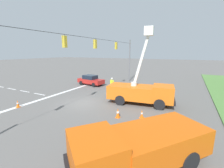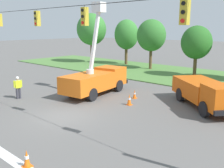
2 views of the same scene
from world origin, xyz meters
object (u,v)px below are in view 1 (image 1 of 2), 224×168
Objects in this scene: traffic_cone_mid_left at (142,114)px; traffic_cone_foreground_right at (118,113)px; road_worker at (112,83)px; utility_truck_bucket_lift at (141,91)px; traffic_cone_near_bucket at (170,93)px; sedan_red at (91,80)px; utility_truck_support_near at (139,145)px; traffic_cone_foreground_left at (18,104)px.

traffic_cone_foreground_right is at bearing -63.99° from traffic_cone_mid_left.
road_worker is 8.77m from traffic_cone_foreground_right.
utility_truck_bucket_lift is 4.70m from traffic_cone_near_bucket.
utility_truck_bucket_lift reaches higher than traffic_cone_near_bucket.
utility_truck_bucket_lift reaches higher than sedan_red.
road_worker reaches higher than traffic_cone_near_bucket.
traffic_cone_foreground_right is 8.55m from traffic_cone_near_bucket.
utility_truck_support_near is 18.07m from sedan_red.
sedan_red is (-13.39, -12.13, -0.33)m from utility_truck_support_near.
utility_truck_support_near reaches higher than traffic_cone_foreground_left.
road_worker is (-3.47, -5.09, -0.36)m from utility_truck_bucket_lift.
utility_truck_bucket_lift is 1.66× the size of sedan_red.
utility_truck_bucket_lift is 4.22m from traffic_cone_foreground_right.
traffic_cone_foreground_right reaches higher than traffic_cone_foreground_left.
utility_truck_support_near is at bearing 32.35° from road_worker.
utility_truck_bucket_lift is at bearing 55.68° from road_worker.
traffic_cone_foreground_left is 1.04× the size of traffic_cone_mid_left.
utility_truck_support_near reaches higher than road_worker.
traffic_cone_foreground_left is (6.39, -10.10, -1.01)m from utility_truck_bucket_lift.
traffic_cone_foreground_right reaches higher than traffic_cone_near_bucket.
utility_truck_support_near is at bearing 0.17° from traffic_cone_near_bucket.
traffic_cone_foreground_right is (7.54, 4.44, -0.59)m from road_worker.
sedan_red is at bearing 177.89° from traffic_cone_foreground_left.
utility_truck_support_near is at bearing 14.71° from traffic_cone_mid_left.
utility_truck_support_near is 5.39m from traffic_cone_foreground_right.
utility_truck_bucket_lift is at bearing -31.56° from traffic_cone_near_bucket.
traffic_cone_foreground_left is (11.35, -0.42, -0.44)m from sedan_red.
traffic_cone_mid_left is at bearing -10.54° from traffic_cone_near_bucket.
traffic_cone_foreground_left is at bearing -2.11° from sedan_red.
traffic_cone_foreground_right is at bearing 103.82° from traffic_cone_foreground_left.
utility_truck_bucket_lift is 11.99m from traffic_cone_foreground_left.
sedan_red is (-4.97, -9.68, -0.57)m from utility_truck_bucket_lift.
sedan_red is at bearing -107.99° from road_worker.
utility_truck_bucket_lift is at bearing 122.31° from traffic_cone_foreground_left.
traffic_cone_foreground_right is at bearing -9.03° from utility_truck_bucket_lift.
road_worker is at bearing -147.65° from utility_truck_support_near.
utility_truck_support_near is 12.73m from traffic_cone_foreground_left.
traffic_cone_foreground_right is (9.03, 9.04, -0.38)m from sedan_red.
traffic_cone_foreground_right is at bearing 45.03° from sedan_red.
traffic_cone_near_bucket is at bearing 159.07° from traffic_cone_foreground_right.
sedan_red is 2.54× the size of road_worker.
road_worker is 11.08m from traffic_cone_foreground_left.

